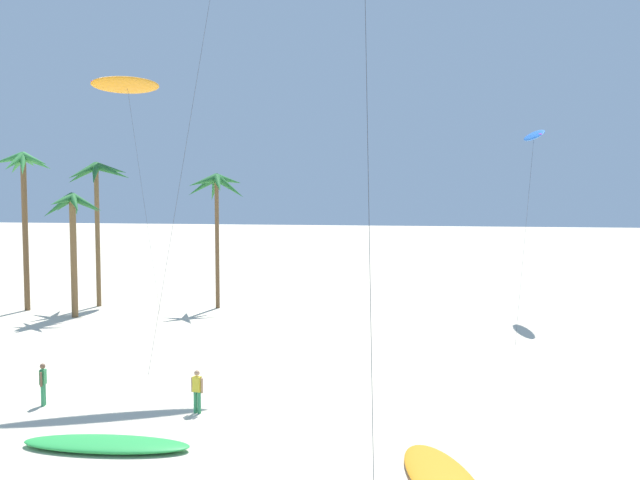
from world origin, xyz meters
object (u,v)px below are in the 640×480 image
at_px(palm_tree_1, 24,180).
at_px(grounded_kite_0, 442,479).
at_px(flying_kite_2, 534,136).
at_px(grounded_kite_1, 106,444).
at_px(flying_kite_5, 127,85).
at_px(palm_tree_2, 97,184).
at_px(person_foreground_walker, 197,390).
at_px(person_near_left, 43,383).
at_px(palm_tree_3, 216,193).
at_px(palm_tree_0, 73,216).

bearing_deg(palm_tree_1, grounded_kite_0, -42.57).
xyz_separation_m(flying_kite_2, grounded_kite_1, (-16.78, -27.57, -11.53)).
relative_size(flying_kite_2, flying_kite_5, 0.74).
bearing_deg(flying_kite_5, palm_tree_2, -118.87).
xyz_separation_m(flying_kite_2, grounded_kite_0, (-6.05, -28.71, -11.57)).
height_order(flying_kite_2, grounded_kite_1, flying_kite_2).
relative_size(flying_kite_2, person_foreground_walker, 7.50).
bearing_deg(person_near_left, palm_tree_3, 89.67).
distance_m(palm_tree_0, person_near_left, 20.60).
xyz_separation_m(palm_tree_0, flying_kite_2, (29.18, 5.33, 5.15)).
relative_size(palm_tree_0, person_near_left, 4.85).
xyz_separation_m(palm_tree_0, grounded_kite_0, (23.13, -23.37, -6.43)).
bearing_deg(palm_tree_0, person_foreground_walker, -52.11).
xyz_separation_m(palm_tree_0, palm_tree_2, (-0.37, 4.33, 2.03)).
bearing_deg(palm_tree_3, flying_kite_2, 1.46).
distance_m(palm_tree_0, flying_kite_5, 11.39).
height_order(palm_tree_2, person_near_left, palm_tree_2).
bearing_deg(grounded_kite_1, grounded_kite_0, -6.04).
distance_m(flying_kite_5, person_near_left, 29.78).
xyz_separation_m(flying_kite_2, person_near_left, (-21.23, -23.49, -10.79)).
bearing_deg(grounded_kite_1, flying_kite_2, 58.67).
bearing_deg(palm_tree_3, palm_tree_2, -176.85).
height_order(flying_kite_2, flying_kite_5, flying_kite_5).
relative_size(flying_kite_5, grounded_kite_0, 2.83).
distance_m(palm_tree_1, palm_tree_2, 4.73).
distance_m(palm_tree_0, grounded_kite_1, 26.25).
bearing_deg(grounded_kite_0, palm_tree_0, 134.70).
relative_size(palm_tree_3, grounded_kite_0, 1.58).
distance_m(grounded_kite_1, person_near_left, 6.09).
xyz_separation_m(palm_tree_2, person_near_left, (8.32, -22.48, -7.67)).
distance_m(palm_tree_2, person_foreground_walker, 27.85).
height_order(palm_tree_1, grounded_kite_0, palm_tree_1).
xyz_separation_m(flying_kite_2, person_foreground_walker, (-15.04, -23.50, -10.80)).
height_order(palm_tree_1, flying_kite_5, flying_kite_5).
height_order(palm_tree_0, flying_kite_5, flying_kite_5).
distance_m(palm_tree_1, person_foreground_walker, 28.54).
xyz_separation_m(palm_tree_3, flying_kite_5, (-7.12, 1.96, 7.72)).
height_order(flying_kite_5, grounded_kite_0, flying_kite_5).
bearing_deg(person_near_left, palm_tree_1, 121.65).
xyz_separation_m(palm_tree_1, palm_tree_3, (12.54, 2.82, -0.89)).
distance_m(palm_tree_1, grounded_kite_1, 30.75).
bearing_deg(flying_kite_2, flying_kite_5, 177.12).
distance_m(palm_tree_2, flying_kite_5, 7.61).
distance_m(palm_tree_2, person_near_left, 25.17).
relative_size(palm_tree_0, palm_tree_3, 0.86).
bearing_deg(grounded_kite_1, palm_tree_3, 99.08).
relative_size(flying_kite_5, person_foreground_walker, 10.17).
bearing_deg(flying_kite_5, person_near_left, -74.34).
height_order(palm_tree_1, grounded_kite_1, palm_tree_1).
relative_size(palm_tree_2, palm_tree_3, 1.09).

